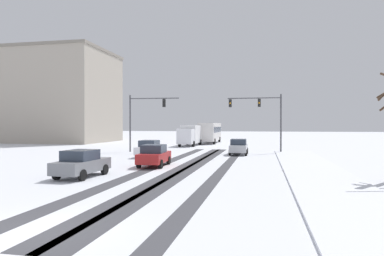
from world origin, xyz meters
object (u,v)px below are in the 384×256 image
Objects in this scene: bus_oncoming at (210,131)px; box_truck_delivery at (190,135)px; traffic_signal_near_left at (143,113)px; car_grey_fourth at (82,163)px; car_red_third at (154,155)px; traffic_signal_near_right at (262,111)px; office_building_far_left_block at (42,97)px; car_white_second at (150,149)px; car_silver_lead at (239,147)px.

bus_oncoming reaches higher than box_truck_delivery.
traffic_signal_near_left is 1.56× the size of car_grey_fourth.
car_red_third is at bearing 67.02° from car_grey_fourth.
office_building_far_left_block is (-39.65, 17.11, 3.52)m from traffic_signal_near_right.
car_grey_fourth is at bearing -52.33° from office_building_far_left_block.
traffic_signal_near_right reaches higher than car_white_second.
car_red_third is at bearing -67.12° from traffic_signal_near_left.
car_red_third is 6.55m from car_grey_fourth.
car_grey_fourth is at bearing -89.37° from car_white_second.
traffic_signal_near_left is 1.58× the size of car_silver_lead.
bus_oncoming is at bearing 77.79° from box_truck_delivery.
car_silver_lead is 0.37× the size of bus_oncoming.
bus_oncoming is at bearing 77.16° from traffic_signal_near_left.
office_building_far_left_block reaches higher than car_grey_fourth.
box_truck_delivery is at bearing 76.74° from traffic_signal_near_left.
traffic_signal_near_left is 19.42m from car_grey_fourth.
traffic_signal_near_left and traffic_signal_near_right have the same top height.
traffic_signal_near_left is 0.87× the size of box_truck_delivery.
car_silver_lead is 43.15m from office_building_far_left_block.
car_white_second is 0.99× the size of car_red_third.
car_white_second and car_red_third have the same top height.
bus_oncoming is (-6.28, 21.78, 1.18)m from car_silver_lead.
traffic_signal_near_left is at bearing 112.88° from car_red_third.
traffic_signal_near_left reaches higher than bus_oncoming.
car_silver_lead is 0.16× the size of office_building_far_left_block.
car_silver_lead is 19.22m from car_grey_fourth.
car_red_third is (2.70, -6.97, 0.00)m from car_white_second.
car_grey_fourth is (-8.06, -17.44, 0.00)m from car_silver_lead.
box_truck_delivery is at bearing 89.46° from car_white_second.
traffic_signal_near_right is 0.25× the size of office_building_far_left_block.
car_white_second and car_grey_fourth have the same top height.
car_red_third is (5.42, -12.84, -3.60)m from traffic_signal_near_left.
traffic_signal_near_right is at bearing 54.52° from car_silver_lead.
traffic_signal_near_left reaches higher than car_white_second.
car_silver_lead is at bearing -7.45° from traffic_signal_near_left.
car_red_third is (-5.50, -11.42, 0.00)m from car_silver_lead.
office_building_far_left_block reaches higher than car_white_second.
office_building_far_left_block is (-37.29, 20.42, 7.35)m from car_silver_lead.
car_grey_fourth is (-10.42, -20.76, -3.82)m from traffic_signal_near_right.
traffic_signal_near_left is at bearing 114.85° from car_white_second.
traffic_signal_near_right is 5.58m from car_silver_lead.
office_building_far_left_block reaches higher than car_red_third.
traffic_signal_near_left is 21.02m from bus_oncoming.
bus_oncoming reaches higher than car_white_second.
car_white_second is 0.37× the size of bus_oncoming.
car_grey_fourth is at bearing -112.98° from car_red_third.
traffic_signal_near_right is 0.59× the size of bus_oncoming.
box_truck_delivery is at bearing 89.95° from car_grey_fourth.
traffic_signal_near_right is at bearing 61.92° from car_red_third.
car_silver_lead is 22.70m from bus_oncoming.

